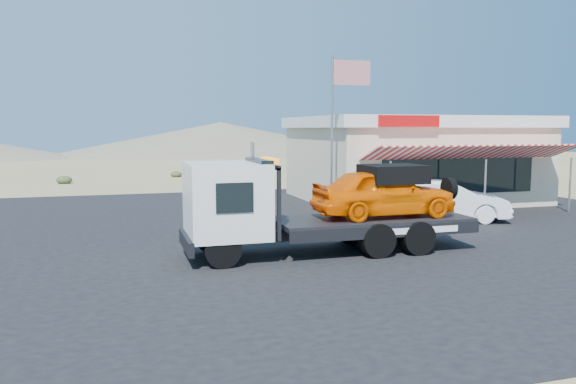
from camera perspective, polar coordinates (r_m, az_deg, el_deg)
name	(u,v)px	position (r m, az deg, el deg)	size (l,w,h in m)	color
ground	(230,253)	(15.51, -5.89, -6.16)	(120.00, 120.00, 0.00)	#968055
asphalt_lot	(272,230)	(18.81, -1.63, -3.85)	(32.00, 24.00, 0.02)	black
tow_truck	(323,202)	(15.17, 3.56, -1.03)	(7.79, 2.31, 2.60)	black
white_sedan	(445,201)	(21.27, 15.65, -0.88)	(1.55, 4.43, 1.46)	white
jerky_store	(411,158)	(27.35, 12.42, 3.41)	(10.40, 9.97, 3.90)	beige
flagpole	(338,118)	(20.87, 5.10, 7.50)	(1.55, 0.10, 6.00)	#99999E
distant_hills	(55,142)	(70.36, -22.55, 4.76)	(126.00, 48.00, 4.20)	#726B59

